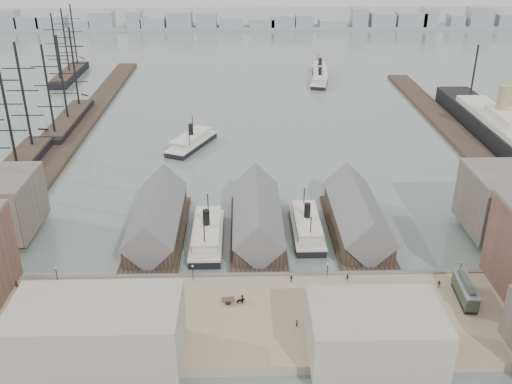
{
  "coord_description": "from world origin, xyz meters",
  "views": [
    {
      "loc": [
        -3.66,
        -113.67,
        74.63
      ],
      "look_at": [
        0.0,
        30.0,
        6.0
      ],
      "focal_mm": 40.0,
      "sensor_mm": 36.0,
      "label": 1
    }
  ],
  "objects_px": {
    "ocean_steamer": "(499,129)",
    "tram": "(465,291)",
    "horse_cart_center": "(236,301)",
    "horse_cart_right": "(394,328)",
    "ferry_docked_west": "(207,234)",
    "horse_cart_left": "(121,290)"
  },
  "relations": [
    {
      "from": "horse_cart_right",
      "to": "horse_cart_center",
      "type": "bearing_deg",
      "value": 54.96
    },
    {
      "from": "horse_cart_left",
      "to": "horse_cart_center",
      "type": "height_order",
      "value": "horse_cart_left"
    },
    {
      "from": "horse_cart_left",
      "to": "horse_cart_right",
      "type": "distance_m",
      "value": 57.35
    },
    {
      "from": "ferry_docked_west",
      "to": "ocean_steamer",
      "type": "distance_m",
      "value": 127.53
    },
    {
      "from": "ferry_docked_west",
      "to": "horse_cart_left",
      "type": "xyz_separation_m",
      "value": [
        -17.07,
        -24.9,
        0.58
      ]
    },
    {
      "from": "ferry_docked_west",
      "to": "horse_cart_left",
      "type": "relative_size",
      "value": 5.54
    },
    {
      "from": "ocean_steamer",
      "to": "tram",
      "type": "bearing_deg",
      "value": -115.8
    },
    {
      "from": "ferry_docked_west",
      "to": "tram",
      "type": "distance_m",
      "value": 63.11
    },
    {
      "from": "ocean_steamer",
      "to": "horse_cart_left",
      "type": "xyz_separation_m",
      "value": [
        -122.07,
        -97.23,
        -1.65
      ]
    },
    {
      "from": "tram",
      "to": "horse_cart_right",
      "type": "bearing_deg",
      "value": -145.98
    },
    {
      "from": "horse_cart_right",
      "to": "ferry_docked_west",
      "type": "bearing_deg",
      "value": 26.97
    },
    {
      "from": "horse_cart_left",
      "to": "horse_cart_center",
      "type": "relative_size",
      "value": 0.99
    },
    {
      "from": "horse_cart_center",
      "to": "ferry_docked_west",
      "type": "bearing_deg",
      "value": 7.57
    },
    {
      "from": "ocean_steamer",
      "to": "horse_cart_right",
      "type": "bearing_deg",
      "value": -120.82
    },
    {
      "from": "ferry_docked_west",
      "to": "horse_cart_left",
      "type": "height_order",
      "value": "ferry_docked_west"
    },
    {
      "from": "horse_cart_center",
      "to": "tram",
      "type": "bearing_deg",
      "value": -96.71
    },
    {
      "from": "tram",
      "to": "horse_cart_center",
      "type": "relative_size",
      "value": 2.39
    },
    {
      "from": "horse_cart_center",
      "to": "horse_cart_right",
      "type": "relative_size",
      "value": 0.99
    },
    {
      "from": "ocean_steamer",
      "to": "horse_cart_center",
      "type": "bearing_deg",
      "value": -133.73
    },
    {
      "from": "ocean_steamer",
      "to": "horse_cart_right",
      "type": "height_order",
      "value": "ocean_steamer"
    },
    {
      "from": "tram",
      "to": "horse_cart_left",
      "type": "bearing_deg",
      "value": -179.08
    },
    {
      "from": "horse_cart_center",
      "to": "horse_cart_right",
      "type": "height_order",
      "value": "horse_cart_right"
    }
  ]
}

